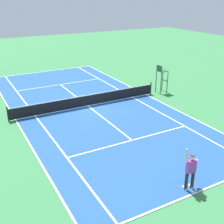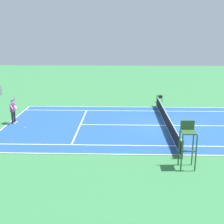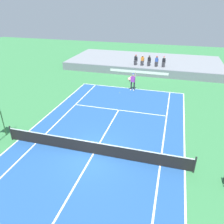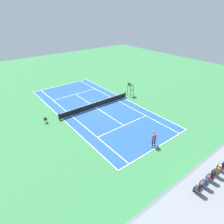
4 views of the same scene
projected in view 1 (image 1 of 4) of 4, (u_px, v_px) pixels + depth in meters
The scene contains 6 objects.
ground_plane at pixel (88, 106), 22.45m from camera, with size 80.00×80.00×0.00m, color #387F47.
court at pixel (88, 106), 22.45m from camera, with size 11.08×23.88×0.03m.
net at pixel (88, 100), 22.25m from camera, with size 11.98×0.10×1.07m.
tennis_player at pixel (191, 170), 12.67m from camera, with size 0.81×0.62×2.08m.
tennis_ball at pixel (189, 168), 14.49m from camera, with size 0.07×0.07×0.07m, color #D1E533.
umpire_chair at pixel (161, 75), 24.96m from camera, with size 0.77×0.77×2.44m.
Camera 1 is at (8.38, 19.23, 8.23)m, focal length 46.36 mm.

